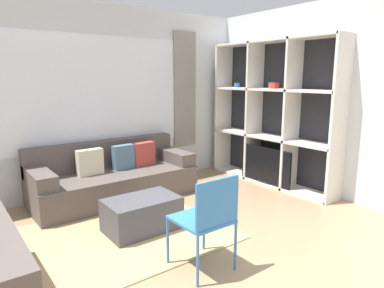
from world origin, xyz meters
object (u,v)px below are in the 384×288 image
object	(u,v)px
couch_main	(114,178)
folding_chair	(208,215)
ottoman	(142,215)
shelving_unit	(273,116)

from	to	relation	value
couch_main	folding_chair	distance (m)	2.23
couch_main	ottoman	bearing A→B (deg)	-99.71
shelving_unit	folding_chair	bearing A→B (deg)	-150.79
shelving_unit	folding_chair	world-z (taller)	shelving_unit
couch_main	shelving_unit	bearing A→B (deg)	-19.67
couch_main	folding_chair	xyz separation A→B (m)	(-0.14, -2.21, 0.23)
ottoman	folding_chair	size ratio (longest dim) A/B	0.91
ottoman	couch_main	bearing A→B (deg)	80.29
shelving_unit	couch_main	bearing A→B (deg)	160.33
couch_main	ottoman	xyz separation A→B (m)	(-0.20, -1.16, -0.10)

